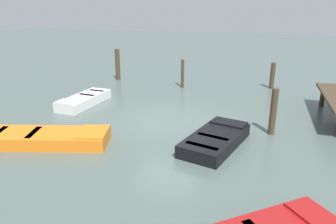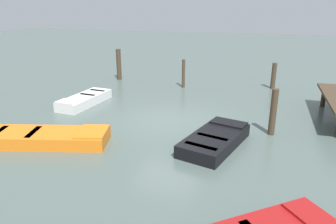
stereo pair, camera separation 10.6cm
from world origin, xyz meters
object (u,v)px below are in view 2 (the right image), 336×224
at_px(rowboat_black, 215,139).
at_px(rowboat_white, 85,100).
at_px(mooring_piling_center, 183,74).
at_px(mooring_piling_far_left, 274,76).
at_px(rowboat_orange, 45,137).
at_px(mooring_piling_far_right, 119,64).
at_px(mooring_piling_near_left, 273,112).

height_order(rowboat_black, rowboat_white, same).
relative_size(mooring_piling_center, mooring_piling_far_left, 1.10).
bearing_deg(mooring_piling_center, rowboat_orange, -15.50).
distance_m(mooring_piling_far_right, mooring_piling_far_left, 8.74).
relative_size(rowboat_black, mooring_piling_center, 2.04).
bearing_deg(mooring_piling_center, rowboat_black, 23.11).
relative_size(rowboat_orange, mooring_piling_far_left, 3.13).
height_order(rowboat_orange, mooring_piling_far_left, mooring_piling_far_left).
height_order(rowboat_black, mooring_piling_far_right, mooring_piling_far_right).
height_order(rowboat_orange, mooring_piling_near_left, mooring_piling_near_left).
relative_size(rowboat_black, mooring_piling_far_right, 1.71).
distance_m(mooring_piling_near_left, mooring_piling_far_left, 6.57).
xyz_separation_m(rowboat_black, mooring_piling_far_right, (-7.52, -7.06, 0.68)).
height_order(rowboat_orange, rowboat_white, same).
bearing_deg(mooring_piling_center, mooring_piling_far_left, 104.87).
xyz_separation_m(mooring_piling_center, mooring_piling_far_right, (-0.66, -4.13, 0.15)).
height_order(mooring_piling_center, mooring_piling_far_right, mooring_piling_far_right).
xyz_separation_m(mooring_piling_center, mooring_piling_far_left, (-1.22, 4.59, -0.07)).
relative_size(rowboat_black, mooring_piling_far_left, 2.25).
bearing_deg(rowboat_orange, rowboat_white, 88.83).
bearing_deg(mooring_piling_far_left, rowboat_orange, -35.77).
distance_m(rowboat_white, mooring_piling_far_right, 5.08).
height_order(rowboat_black, mooring_piling_center, mooring_piling_center).
xyz_separation_m(rowboat_orange, rowboat_white, (-4.06, -1.07, 0.00)).
height_order(rowboat_orange, mooring_piling_far_right, mooring_piling_far_right).
xyz_separation_m(mooring_piling_far_right, mooring_piling_far_left, (-0.56, 8.72, -0.22)).
xyz_separation_m(rowboat_orange, mooring_piling_far_right, (-9.04, -1.81, 0.69)).
bearing_deg(rowboat_white, mooring_piling_far_right, -167.62).
relative_size(rowboat_white, mooring_piling_far_left, 2.14).
distance_m(rowboat_orange, mooring_piling_far_left, 11.84).
height_order(rowboat_orange, mooring_piling_center, mooring_piling_center).
bearing_deg(mooring_piling_center, rowboat_white, -38.17).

